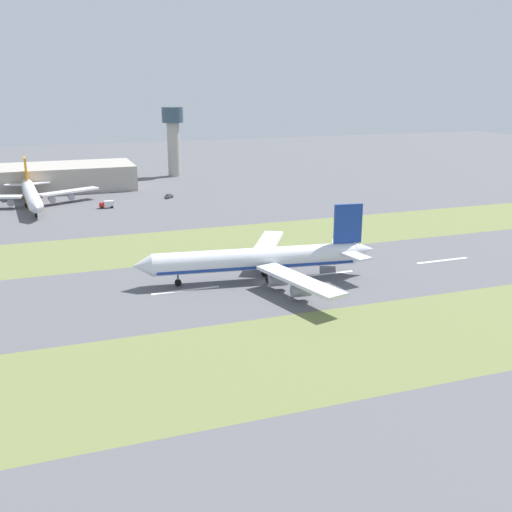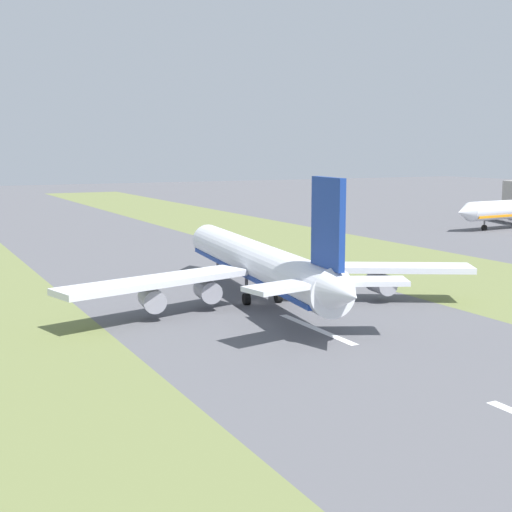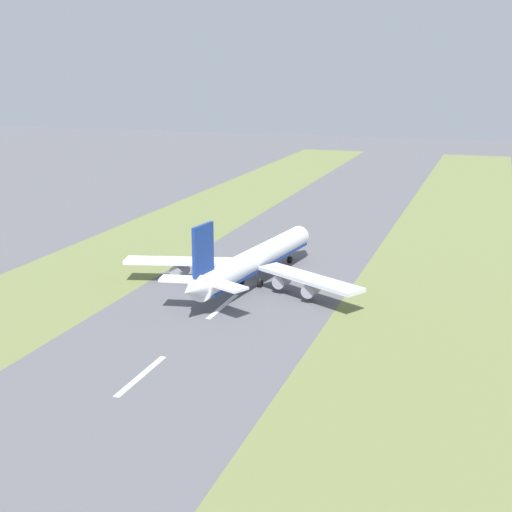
% 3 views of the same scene
% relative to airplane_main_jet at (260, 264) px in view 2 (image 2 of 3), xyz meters
% --- Properties ---
extents(ground_plane, '(800.00, 800.00, 0.00)m').
position_rel_airplane_main_jet_xyz_m(ground_plane, '(-1.05, 0.55, -6.02)').
color(ground_plane, '#56565B').
extents(grass_median_east, '(40.00, 600.00, 0.01)m').
position_rel_airplane_main_jet_xyz_m(grass_median_east, '(43.95, 0.55, -6.02)').
color(grass_median_east, olive).
rests_on(grass_median_east, ground).
extents(centreline_dash_mid, '(1.20, 18.00, 0.01)m').
position_rel_airplane_main_jet_xyz_m(centreline_dash_mid, '(-1.05, -18.11, -6.01)').
color(centreline_dash_mid, silver).
rests_on(centreline_dash_mid, ground).
extents(centreline_dash_far, '(1.20, 18.00, 0.01)m').
position_rel_airplane_main_jet_xyz_m(centreline_dash_far, '(-1.05, 21.89, -6.01)').
color(centreline_dash_far, silver).
rests_on(centreline_dash_far, ground).
extents(airplane_main_jet, '(63.57, 67.14, 20.20)m').
position_rel_airplane_main_jet_xyz_m(airplane_main_jet, '(0.00, 0.00, 0.00)').
color(airplane_main_jet, silver).
rests_on(airplane_main_jet, ground).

